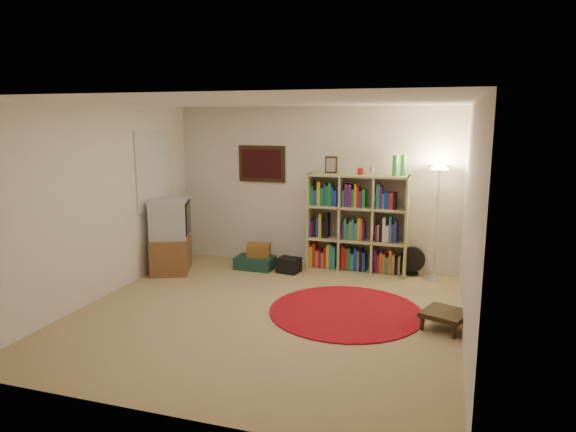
# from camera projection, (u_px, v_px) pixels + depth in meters

# --- Properties ---
(room) EXTENTS (4.54, 4.54, 2.54)m
(room) POSITION_uv_depth(u_px,v_px,m) (261.00, 210.00, 6.00)
(room) COLOR tan
(room) RESTS_ON ground
(bookshelf) EXTENTS (1.50, 0.45, 1.80)m
(bookshelf) POSITION_uv_depth(u_px,v_px,m) (356.00, 225.00, 7.78)
(bookshelf) COLOR tan
(bookshelf) RESTS_ON ground
(floor_lamp) EXTENTS (0.40, 0.40, 1.68)m
(floor_lamp) POSITION_uv_depth(u_px,v_px,m) (439.00, 185.00, 7.22)
(floor_lamp) COLOR white
(floor_lamp) RESTS_ON ground
(floor_fan) EXTENTS (0.38, 0.20, 0.43)m
(floor_fan) POSITION_uv_depth(u_px,v_px,m) (412.00, 261.00, 7.67)
(floor_fan) COLOR black
(floor_fan) RESTS_ON ground
(tv_stand) EXTENTS (0.78, 0.92, 1.13)m
(tv_stand) POSITION_uv_depth(u_px,v_px,m) (171.00, 236.00, 7.84)
(tv_stand) COLOR brown
(tv_stand) RESTS_ON ground
(dvd_box) EXTENTS (0.29, 0.24, 0.09)m
(dvd_box) POSITION_uv_depth(u_px,v_px,m) (176.00, 271.00, 7.75)
(dvd_box) COLOR #B4B4B9
(dvd_box) RESTS_ON ground
(suitcase) EXTENTS (0.59, 0.39, 0.19)m
(suitcase) POSITION_uv_depth(u_px,v_px,m) (255.00, 263.00, 8.03)
(suitcase) COLOR #14382D
(suitcase) RESTS_ON ground
(wicker_basket) EXTENTS (0.40, 0.32, 0.20)m
(wicker_basket) POSITION_uv_depth(u_px,v_px,m) (259.00, 250.00, 8.02)
(wicker_basket) COLOR brown
(wicker_basket) RESTS_ON suitcase
(duffel_bag) EXTENTS (0.36, 0.32, 0.22)m
(duffel_bag) POSITION_uv_depth(u_px,v_px,m) (289.00, 265.00, 7.83)
(duffel_bag) COLOR black
(duffel_bag) RESTS_ON ground
(red_rug) EXTENTS (1.87, 1.87, 0.02)m
(red_rug) POSITION_uv_depth(u_px,v_px,m) (346.00, 311.00, 6.24)
(red_rug) COLOR maroon
(red_rug) RESTS_ON ground
(side_table) EXTENTS (0.59, 0.59, 0.21)m
(side_table) POSITION_uv_depth(u_px,v_px,m) (445.00, 314.00, 5.70)
(side_table) COLOR black
(side_table) RESTS_ON ground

